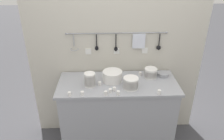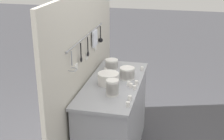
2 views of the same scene
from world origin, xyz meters
The scene contains 16 objects.
counter centered at (0.00, 0.00, 0.47)m, with size 1.39×0.58×0.93m.
back_wall centered at (0.00, 0.33, 0.95)m, with size 2.19×0.11×1.90m.
bowl_stack_nested_right centered at (-0.32, -0.06, 1.01)m, with size 0.13×0.13×0.16m.
bowl_stack_short_front centered at (0.40, 0.12, 0.99)m, with size 0.15×0.15×0.12m.
bowl_stack_back_corner centered at (0.13, -0.12, 1.00)m, with size 0.17×0.17×0.13m.
plate_stack centered at (-0.06, 0.05, 1.00)m, with size 0.23×0.23×0.13m.
steel_mixing_bowl centered at (0.57, 0.14, 0.96)m, with size 0.14×0.14×0.04m.
cup_edge_far centered at (-0.53, -0.25, 0.96)m, with size 0.04×0.04×0.05m.
cup_by_caddy centered at (-0.10, -0.21, 0.96)m, with size 0.04×0.04×0.05m.
cup_mid_row centered at (-0.39, -0.25, 0.96)m, with size 0.04×0.04×0.05m.
cup_front_right centered at (-0.21, -0.05, 0.96)m, with size 0.04×0.04×0.05m.
cup_front_left centered at (-0.01, -0.25, 0.96)m, with size 0.04×0.04×0.05m.
cup_back_left centered at (0.29, 0.17, 0.96)m, with size 0.04×0.04×0.05m.
cup_beside_plates centered at (0.42, -0.25, 0.96)m, with size 0.04×0.04×0.05m.
cup_edge_near centered at (-0.05, -0.18, 0.96)m, with size 0.04×0.04×0.05m.
cup_centre centered at (-0.15, -0.25, 0.96)m, with size 0.04×0.04×0.05m.
Camera 2 is at (-3.06, -0.69, 2.28)m, focal length 50.00 mm.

